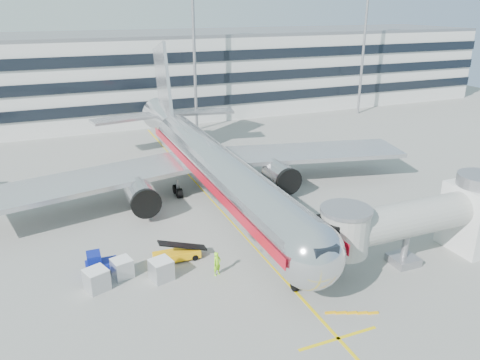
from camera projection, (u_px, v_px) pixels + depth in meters
name	position (u px, v px, depth m)	size (l,w,h in m)	color
ground	(252.00, 244.00, 43.07)	(180.00, 180.00, 0.00)	gray
lead_in_line	(216.00, 204.00, 51.71)	(0.25, 70.00, 0.01)	yellow
stop_bar	(338.00, 338.00, 30.99)	(6.00, 0.25, 0.01)	yellow
main_jet	(210.00, 163.00, 51.69)	(50.95, 48.70, 16.06)	silver
jet_bridge	(424.00, 219.00, 39.17)	(17.80, 4.50, 7.00)	silver
terminal	(131.00, 75.00, 90.34)	(150.00, 24.25, 15.60)	silver
light_mast_centre	(194.00, 42.00, 76.94)	(2.40, 1.20, 25.45)	gray
light_mast_east	(365.00, 36.00, 89.14)	(2.40, 1.20, 25.45)	gray
belt_loader	(177.00, 254.00, 40.28)	(4.18, 1.59, 1.99)	#FFAF0A
baggage_tug	(99.00, 264.00, 38.25)	(2.57, 1.68, 1.90)	navy
cargo_container_left	(122.00, 268.00, 37.76)	(1.80, 1.80, 1.57)	#ADAFB4
cargo_container_right	(97.00, 280.00, 36.05)	(2.06, 2.06, 1.71)	#ADAFB4
cargo_container_front	(161.00, 270.00, 37.39)	(1.95, 1.95, 1.71)	#ADAFB4
ramp_worker	(217.00, 264.00, 37.92)	(0.75, 0.49, 2.05)	#97FF1A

